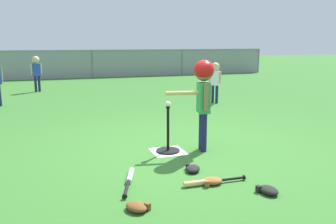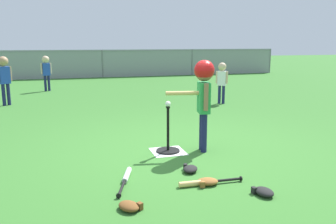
{
  "view_description": "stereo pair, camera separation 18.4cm",
  "coord_description": "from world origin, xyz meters",
  "px_view_note": "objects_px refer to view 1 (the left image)",
  "views": [
    {
      "loc": [
        -1.7,
        -4.33,
        1.46
      ],
      "look_at": [
        -0.24,
        -0.01,
        0.55
      ],
      "focal_mm": 37.46,
      "sensor_mm": 36.0,
      "label": 1
    },
    {
      "loc": [
        -1.52,
        -4.39,
        1.46
      ],
      "look_at": [
        -0.24,
        -0.01,
        0.55
      ],
      "focal_mm": 37.46,
      "sensor_mm": 36.0,
      "label": 2
    }
  ],
  "objects_px": {
    "fielder_deep_center": "(215,77)",
    "fielder_near_right": "(36,69)",
    "batter_child": "(203,87)",
    "baseball_on_tee": "(168,104)",
    "spare_bat_wood": "(206,182)",
    "spare_bat_silver": "(130,178)",
    "glove_near_bats": "(211,181)",
    "glove_outfield_drop": "(193,169)",
    "glove_tossed_aside": "(137,207)",
    "batting_tee": "(168,145)",
    "glove_by_plate": "(268,190)"
  },
  "relations": [
    {
      "from": "fielder_deep_center",
      "to": "fielder_near_right",
      "type": "xyz_separation_m",
      "value": [
        -4.13,
        3.52,
        0.05
      ]
    },
    {
      "from": "batter_child",
      "to": "baseball_on_tee",
      "type": "bearing_deg",
      "value": 169.47
    },
    {
      "from": "baseball_on_tee",
      "to": "spare_bat_wood",
      "type": "xyz_separation_m",
      "value": [
        0.02,
        -1.19,
        -0.63
      ]
    },
    {
      "from": "spare_bat_wood",
      "to": "spare_bat_silver",
      "type": "bearing_deg",
      "value": 153.83
    },
    {
      "from": "baseball_on_tee",
      "to": "spare_bat_silver",
      "type": "relative_size",
      "value": 0.11
    },
    {
      "from": "fielder_deep_center",
      "to": "glove_near_bats",
      "type": "xyz_separation_m",
      "value": [
        -2.23,
        -4.48,
        -0.6
      ]
    },
    {
      "from": "baseball_on_tee",
      "to": "fielder_near_right",
      "type": "height_order",
      "value": "fielder_near_right"
    },
    {
      "from": "batter_child",
      "to": "spare_bat_silver",
      "type": "height_order",
      "value": "batter_child"
    },
    {
      "from": "baseball_on_tee",
      "to": "glove_outfield_drop",
      "type": "distance_m",
      "value": 1.01
    },
    {
      "from": "baseball_on_tee",
      "to": "glove_tossed_aside",
      "type": "xyz_separation_m",
      "value": [
        -0.8,
        -1.52,
        -0.62
      ]
    },
    {
      "from": "fielder_near_right",
      "to": "batting_tee",
      "type": "bearing_deg",
      "value": -74.96
    },
    {
      "from": "glove_by_plate",
      "to": "glove_tossed_aside",
      "type": "xyz_separation_m",
      "value": [
        -1.31,
        0.07,
        0.0
      ]
    },
    {
      "from": "glove_outfield_drop",
      "to": "glove_tossed_aside",
      "type": "bearing_deg",
      "value": -138.99
    },
    {
      "from": "fielder_near_right",
      "to": "glove_near_bats",
      "type": "bearing_deg",
      "value": -76.61
    },
    {
      "from": "baseball_on_tee",
      "to": "spare_bat_wood",
      "type": "distance_m",
      "value": 1.35
    },
    {
      "from": "batting_tee",
      "to": "fielder_near_right",
      "type": "distance_m",
      "value": 7.07
    },
    {
      "from": "fielder_deep_center",
      "to": "spare_bat_wood",
      "type": "xyz_separation_m",
      "value": [
        -2.29,
        -4.48,
        -0.6
      ]
    },
    {
      "from": "baseball_on_tee",
      "to": "glove_outfield_drop",
      "type": "bearing_deg",
      "value": -87.71
    },
    {
      "from": "baseball_on_tee",
      "to": "fielder_deep_center",
      "type": "bearing_deg",
      "value": 54.94
    },
    {
      "from": "fielder_near_right",
      "to": "spare_bat_wood",
      "type": "xyz_separation_m",
      "value": [
        1.84,
        -8.0,
        -0.65
      ]
    },
    {
      "from": "spare_bat_wood",
      "to": "glove_by_plate",
      "type": "height_order",
      "value": "glove_by_plate"
    },
    {
      "from": "glove_tossed_aside",
      "to": "glove_by_plate",
      "type": "bearing_deg",
      "value": -2.88
    },
    {
      "from": "spare_bat_wood",
      "to": "glove_near_bats",
      "type": "height_order",
      "value": "glove_near_bats"
    },
    {
      "from": "batting_tee",
      "to": "fielder_deep_center",
      "type": "xyz_separation_m",
      "value": [
        2.31,
        3.28,
        0.54
      ]
    },
    {
      "from": "glove_by_plate",
      "to": "glove_near_bats",
      "type": "bearing_deg",
      "value": 137.94
    },
    {
      "from": "batting_tee",
      "to": "spare_bat_wood",
      "type": "xyz_separation_m",
      "value": [
        0.02,
        -1.19,
        -0.07
      ]
    },
    {
      "from": "fielder_near_right",
      "to": "spare_bat_wood",
      "type": "bearing_deg",
      "value": -77.02
    },
    {
      "from": "glove_near_bats",
      "to": "glove_tossed_aside",
      "type": "xyz_separation_m",
      "value": [
        -0.88,
        -0.32,
        0.0
      ]
    },
    {
      "from": "glove_by_plate",
      "to": "glove_tossed_aside",
      "type": "height_order",
      "value": "same"
    },
    {
      "from": "glove_near_bats",
      "to": "baseball_on_tee",
      "type": "bearing_deg",
      "value": 93.67
    },
    {
      "from": "spare_bat_silver",
      "to": "glove_outfield_drop",
      "type": "bearing_deg",
      "value": 3.06
    },
    {
      "from": "glove_near_bats",
      "to": "spare_bat_wood",
      "type": "bearing_deg",
      "value": 176.54
    },
    {
      "from": "glove_outfield_drop",
      "to": "baseball_on_tee",
      "type": "bearing_deg",
      "value": 92.29
    },
    {
      "from": "glove_near_bats",
      "to": "glove_by_plate",
      "type": "bearing_deg",
      "value": -42.06
    },
    {
      "from": "fielder_deep_center",
      "to": "glove_tossed_aside",
      "type": "distance_m",
      "value": 5.75
    },
    {
      "from": "baseball_on_tee",
      "to": "glove_by_plate",
      "type": "height_order",
      "value": "baseball_on_tee"
    },
    {
      "from": "baseball_on_tee",
      "to": "spare_bat_silver",
      "type": "bearing_deg",
      "value": -130.7
    },
    {
      "from": "baseball_on_tee",
      "to": "spare_bat_wood",
      "type": "height_order",
      "value": "baseball_on_tee"
    },
    {
      "from": "spare_bat_silver",
      "to": "spare_bat_wood",
      "type": "height_order",
      "value": "same"
    },
    {
      "from": "spare_bat_wood",
      "to": "fielder_deep_center",
      "type": "bearing_deg",
      "value": 62.91
    },
    {
      "from": "fielder_near_right",
      "to": "batter_child",
      "type": "bearing_deg",
      "value": -71.6
    },
    {
      "from": "baseball_on_tee",
      "to": "glove_outfield_drop",
      "type": "height_order",
      "value": "baseball_on_tee"
    },
    {
      "from": "spare_bat_silver",
      "to": "glove_by_plate",
      "type": "relative_size",
      "value": 3.0
    },
    {
      "from": "glove_tossed_aside",
      "to": "baseball_on_tee",
      "type": "bearing_deg",
      "value": 62.17
    },
    {
      "from": "spare_bat_wood",
      "to": "fielder_near_right",
      "type": "bearing_deg",
      "value": 102.98
    },
    {
      "from": "glove_by_plate",
      "to": "glove_outfield_drop",
      "type": "relative_size",
      "value": 0.85
    },
    {
      "from": "glove_outfield_drop",
      "to": "batting_tee",
      "type": "bearing_deg",
      "value": 92.29
    },
    {
      "from": "batting_tee",
      "to": "glove_near_bats",
      "type": "xyz_separation_m",
      "value": [
        0.08,
        -1.2,
        -0.06
      ]
    },
    {
      "from": "spare_bat_silver",
      "to": "glove_tossed_aside",
      "type": "height_order",
      "value": "glove_tossed_aside"
    },
    {
      "from": "spare_bat_silver",
      "to": "glove_near_bats",
      "type": "height_order",
      "value": "glove_near_bats"
    }
  ]
}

